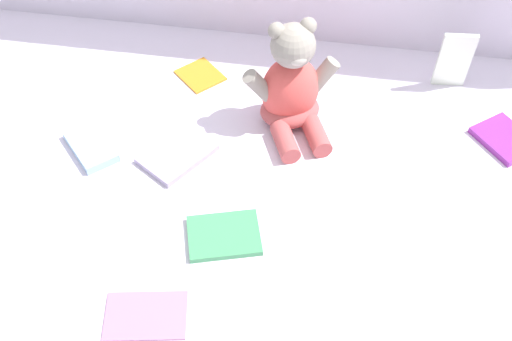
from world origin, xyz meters
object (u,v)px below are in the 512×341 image
Objects in this scene: book_case_2 at (91,147)px; book_case_3 at (4,336)px; book_case_1 at (505,139)px; book_case_0 at (146,315)px; book_case_7 at (177,155)px; book_case_4 at (454,60)px; book_case_6 at (200,75)px; teddy_bear at (292,88)px; book_case_5 at (224,236)px.

book_case_2 is 0.41m from book_case_3.
book_case_0 is at bearing -179.85° from book_case_1.
book_case_0 is 0.35m from book_case_7.
book_case_4 is 1.53× the size of book_case_6.
book_case_0 is 0.96× the size of book_case_7.
teddy_bear is 1.73× the size of book_case_7.
book_case_1 is at bearing 46.24° from book_case_7.
book_case_0 is 0.94× the size of book_case_3.
book_case_0 is at bearing -45.32° from book_case_5.
book_case_7 is (-0.63, -0.14, -0.00)m from book_case_1.
book_case_5 is (0.30, 0.24, 0.00)m from book_case_3.
book_case_3 is 0.68m from book_case_6.
book_case_0 is (-0.17, -0.48, -0.08)m from teddy_bear.
book_case_4 is at bearing 62.76° from book_case_7.
book_case_5 is at bearing 141.04° from book_case_0.
book_case_3 is at bearing -67.87° from book_case_5.
book_case_2 is at bearing 151.50° from book_case_1.
book_case_6 is (0.17, 0.66, -0.00)m from book_case_3.
book_case_5 is 0.21m from book_case_7.
book_case_3 is 1.00m from book_case_4.
book_case_5 is (-0.40, -0.47, -0.06)m from book_case_4.
book_case_1 is 0.83× the size of book_case_7.
teddy_bear is 0.36m from book_case_4.
teddy_bear is at bearing 158.44° from book_case_2.
book_case_4 is 0.62m from book_case_5.
book_case_1 is at bearing -60.00° from book_case_4.
book_case_1 is at bearing 105.51° from book_case_5.
book_case_0 is at bearing -132.11° from book_case_6.
book_case_4 reaches higher than book_case_6.
book_case_4 is at bearing -40.39° from book_case_6.
book_case_7 is at bearing -155.86° from book_case_4.
book_case_0 is 0.22m from book_case_3.
book_case_7 is (-0.52, -0.29, -0.06)m from book_case_4.
book_case_3 is 1.11× the size of book_case_5.
book_case_3 is 1.51× the size of book_case_6.
book_case_1 is (0.60, 0.49, 0.00)m from book_case_0.
book_case_1 is (0.43, 0.01, -0.08)m from teddy_bear.
book_case_0 is 0.59m from book_case_6.
book_case_6 is (-0.04, 0.59, 0.00)m from book_case_0.
book_case_5 reaches higher than book_case_6.
book_case_4 reaches higher than book_case_0.
book_case_5 is at bearing -118.26° from book_case_6.
teddy_bear is at bearing 150.13° from book_case_0.
book_case_3 is (-0.21, -0.07, 0.00)m from book_case_0.
book_case_6 is at bearing -179.65° from book_case_4.
book_case_3 is 0.99× the size of book_case_4.
teddy_bear reaches higher than book_case_7.
book_case_0 is 1.16× the size of book_case_1.
book_case_3 is at bearing -150.20° from book_case_6.
book_case_6 is (-0.13, 0.42, -0.00)m from book_case_5.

